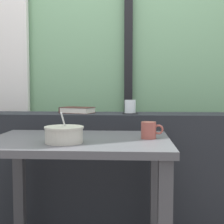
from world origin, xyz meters
TOP-DOWN VIEW (x-y plane):
  - outdoor_backdrop at (0.00, 1.21)m, footprint 4.80×0.08m
  - window_divider_post at (0.15, 1.14)m, footprint 0.07×0.05m
  - dark_console_ledge at (0.00, 0.55)m, footprint 2.80×0.29m
  - breakfast_table at (-0.09, -0.02)m, footprint 0.92×0.64m
  - coaster_square at (0.16, 0.53)m, footprint 0.10×0.10m
  - juice_glass at (0.16, 0.53)m, footprint 0.07×0.07m
  - closed_book at (-0.20, 0.56)m, footprint 0.25×0.20m
  - soup_bowl at (-0.14, -0.14)m, footprint 0.18×0.18m
  - ceramic_mug at (0.26, 0.01)m, footprint 0.11×0.08m

SIDE VIEW (x-z plane):
  - dark_console_ledge at x=0.00m, z-range 0.00..0.78m
  - breakfast_table at x=-0.09m, z-range 0.22..0.92m
  - soup_bowl at x=-0.14m, z-range 0.66..0.81m
  - ceramic_mug at x=0.26m, z-range 0.70..0.78m
  - coaster_square at x=0.16m, z-range 0.78..0.79m
  - closed_book at x=-0.20m, z-range 0.78..0.82m
  - juice_glass at x=0.16m, z-range 0.78..0.87m
  - window_divider_post at x=0.15m, z-range 0.00..2.60m
  - outdoor_backdrop at x=0.00m, z-range 0.00..2.80m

